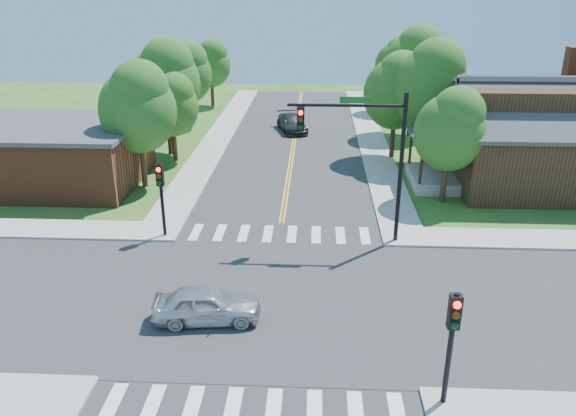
# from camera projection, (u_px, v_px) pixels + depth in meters

# --- Properties ---
(ground) EXTENTS (100.00, 100.00, 0.00)m
(ground) POSITION_uv_depth(u_px,v_px,m) (270.00, 300.00, 22.09)
(ground) COLOR #2F5A1C
(ground) RESTS_ON ground
(road_ns) EXTENTS (10.00, 90.00, 0.04)m
(road_ns) POSITION_uv_depth(u_px,v_px,m) (270.00, 300.00, 22.08)
(road_ns) COLOR #2D2D30
(road_ns) RESTS_ON ground
(road_ew) EXTENTS (90.00, 10.00, 0.04)m
(road_ew) POSITION_uv_depth(u_px,v_px,m) (270.00, 300.00, 22.08)
(road_ew) COLOR #2D2D30
(road_ew) RESTS_ON ground
(intersection_patch) EXTENTS (10.20, 10.20, 0.06)m
(intersection_patch) POSITION_uv_depth(u_px,v_px,m) (270.00, 300.00, 22.09)
(intersection_patch) COLOR #2D2D30
(intersection_patch) RESTS_ON ground
(sidewalk_ne) EXTENTS (40.00, 40.00, 0.14)m
(sidewalk_ne) POSITION_uv_depth(u_px,v_px,m) (535.00, 176.00, 35.97)
(sidewalk_ne) COLOR #9E9B93
(sidewalk_ne) RESTS_ON ground
(sidewalk_nw) EXTENTS (40.00, 40.00, 0.14)m
(sidewalk_nw) POSITION_uv_depth(u_px,v_px,m) (53.00, 168.00, 37.45)
(sidewalk_nw) COLOR #9E9B93
(sidewalk_nw) RESTS_ON ground
(crosswalk_north) EXTENTS (8.85, 2.00, 0.01)m
(crosswalk_north) POSITION_uv_depth(u_px,v_px,m) (280.00, 234.00, 27.81)
(crosswalk_north) COLOR white
(crosswalk_north) RESTS_ON ground
(crosswalk_south) EXTENTS (8.85, 2.00, 0.01)m
(crosswalk_south) POSITION_uv_depth(u_px,v_px,m) (253.00, 411.00, 16.33)
(crosswalk_south) COLOR white
(crosswalk_south) RESTS_ON ground
(centerline) EXTENTS (0.30, 90.00, 0.01)m
(centerline) POSITION_uv_depth(u_px,v_px,m) (270.00, 299.00, 22.07)
(centerline) COLOR yellow
(centerline) RESTS_ON ground
(signal_mast_ne) EXTENTS (5.30, 0.42, 7.20)m
(signal_mast_ne) POSITION_uv_depth(u_px,v_px,m) (365.00, 144.00, 25.26)
(signal_mast_ne) COLOR black
(signal_mast_ne) RESTS_ON ground
(signal_pole_se) EXTENTS (0.34, 0.42, 3.80)m
(signal_pole_se) POSITION_uv_depth(u_px,v_px,m) (453.00, 329.00, 15.62)
(signal_pole_se) COLOR black
(signal_pole_se) RESTS_ON ground
(signal_pole_nw) EXTENTS (0.34, 0.42, 3.80)m
(signal_pole_nw) POSITION_uv_depth(u_px,v_px,m) (161.00, 186.00, 26.52)
(signal_pole_nw) COLOR black
(signal_pole_nw) RESTS_ON ground
(house_ne) EXTENTS (13.05, 8.80, 7.11)m
(house_ne) POSITION_uv_depth(u_px,v_px,m) (542.00, 133.00, 33.31)
(house_ne) COLOR black
(house_ne) RESTS_ON ground
(building_nw) EXTENTS (10.40, 8.40, 3.73)m
(building_nw) POSITION_uv_depth(u_px,v_px,m) (55.00, 154.00, 34.27)
(building_nw) COLOR brown
(building_nw) RESTS_ON ground
(tree_e_a) EXTENTS (3.88, 3.69, 6.60)m
(tree_e_a) POSITION_uv_depth(u_px,v_px,m) (452.00, 127.00, 30.38)
(tree_e_a) COLOR #382314
(tree_e_a) RESTS_ON ground
(tree_e_b) EXTENTS (4.97, 4.72, 8.45)m
(tree_e_b) POSITION_uv_depth(u_px,v_px,m) (432.00, 83.00, 36.37)
(tree_e_b) COLOR #382314
(tree_e_b) RESTS_ON ground
(tree_e_c) EXTENTS (5.12, 4.86, 8.70)m
(tree_e_c) POSITION_uv_depth(u_px,v_px,m) (416.00, 64.00, 43.67)
(tree_e_c) COLOR #382314
(tree_e_c) RESTS_ON ground
(tree_e_d) EXTENTS (4.19, 3.98, 7.13)m
(tree_e_d) POSITION_uv_depth(u_px,v_px,m) (398.00, 63.00, 52.07)
(tree_e_d) COLOR #382314
(tree_e_d) RESTS_ON ground
(tree_w_a) EXTENTS (4.51, 4.28, 7.66)m
(tree_w_a) POSITION_uv_depth(u_px,v_px,m) (138.00, 105.00, 32.47)
(tree_w_a) COLOR #382314
(tree_w_a) RESTS_ON ground
(tree_w_b) EXTENTS (4.87, 4.63, 8.28)m
(tree_w_b) POSITION_uv_depth(u_px,v_px,m) (166.00, 79.00, 38.78)
(tree_w_b) COLOR #382314
(tree_w_b) RESTS_ON ground
(tree_w_c) EXTENTS (4.25, 4.03, 7.22)m
(tree_w_c) POSITION_uv_depth(u_px,v_px,m) (187.00, 71.00, 46.75)
(tree_w_c) COLOR #382314
(tree_w_c) RESTS_ON ground
(tree_w_d) EXTENTS (3.88, 3.69, 6.59)m
(tree_w_d) POSITION_uv_depth(u_px,v_px,m) (211.00, 62.00, 55.00)
(tree_w_d) COLOR #382314
(tree_w_d) RESTS_ON ground
(tree_house) EXTENTS (4.41, 4.19, 7.50)m
(tree_house) POSITION_uv_depth(u_px,v_px,m) (397.00, 89.00, 37.90)
(tree_house) COLOR #382314
(tree_house) RESTS_ON ground
(tree_bldg) EXTENTS (3.63, 3.45, 6.18)m
(tree_bldg) POSITION_uv_depth(u_px,v_px,m) (172.00, 103.00, 37.80)
(tree_bldg) COLOR #382314
(tree_bldg) RESTS_ON ground
(car_silver) EXTENTS (2.37, 4.25, 1.34)m
(car_silver) POSITION_uv_depth(u_px,v_px,m) (207.00, 305.00, 20.49)
(car_silver) COLOR silver
(car_silver) RESTS_ON ground
(car_dgrey) EXTENTS (4.36, 5.68, 1.36)m
(car_dgrey) POSITION_uv_depth(u_px,v_px,m) (292.00, 123.00, 46.72)
(car_dgrey) COLOR #292C2E
(car_dgrey) RESTS_ON ground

